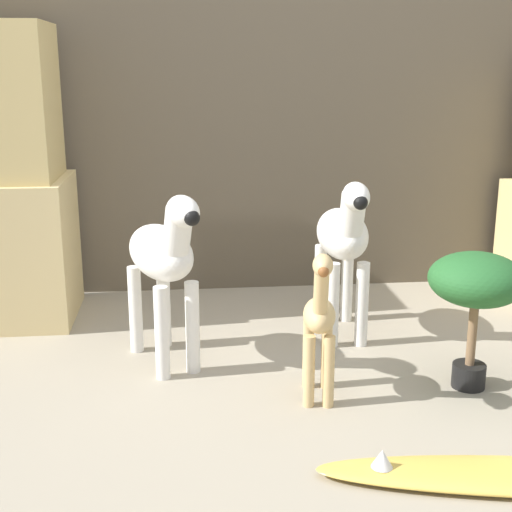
{
  "coord_description": "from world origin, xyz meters",
  "views": [
    {
      "loc": [
        -0.52,
        -1.9,
        1.07
      ],
      "look_at": [
        -0.25,
        0.67,
        0.36
      ],
      "focal_mm": 50.0,
      "sensor_mm": 36.0,
      "label": 1
    }
  ],
  "objects_px": {
    "zebra_right": "(344,239)",
    "potted_palm_front": "(476,285)",
    "zebra_left": "(164,258)",
    "giraffe_figurine": "(319,322)"
  },
  "relations": [
    {
      "from": "zebra_left",
      "to": "giraffe_figurine",
      "type": "bearing_deg",
      "value": -34.6
    },
    {
      "from": "giraffe_figurine",
      "to": "zebra_right",
      "type": "bearing_deg",
      "value": 70.28
    },
    {
      "from": "zebra_right",
      "to": "potted_palm_front",
      "type": "distance_m",
      "value": 0.61
    },
    {
      "from": "giraffe_figurine",
      "to": "zebra_left",
      "type": "bearing_deg",
      "value": 145.4
    },
    {
      "from": "giraffe_figurine",
      "to": "potted_palm_front",
      "type": "distance_m",
      "value": 0.54
    },
    {
      "from": "zebra_right",
      "to": "potted_palm_front",
      "type": "bearing_deg",
      "value": -57.07
    },
    {
      "from": "zebra_right",
      "to": "zebra_left",
      "type": "height_order",
      "value": "same"
    },
    {
      "from": "zebra_left",
      "to": "giraffe_figurine",
      "type": "xyz_separation_m",
      "value": [
        0.49,
        -0.34,
        -0.13
      ]
    },
    {
      "from": "zebra_left",
      "to": "potted_palm_front",
      "type": "relative_size",
      "value": 1.4
    },
    {
      "from": "zebra_right",
      "to": "zebra_left",
      "type": "relative_size",
      "value": 1.0
    }
  ]
}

